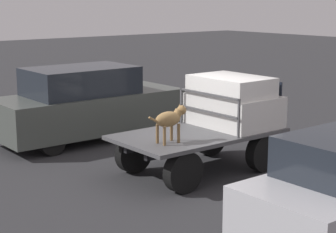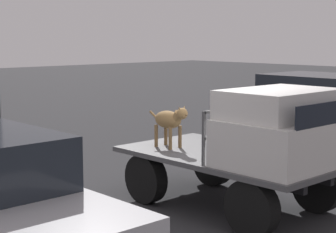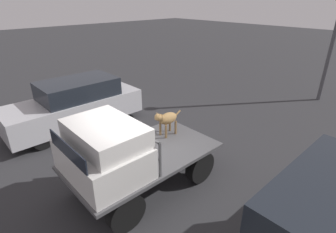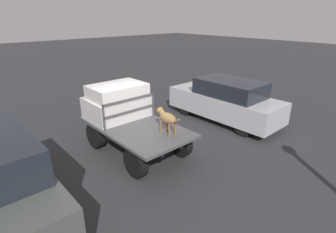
% 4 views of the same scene
% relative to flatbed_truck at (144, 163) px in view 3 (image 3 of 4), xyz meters
% --- Properties ---
extents(ground_plane, '(80.00, 80.00, 0.00)m').
position_rel_flatbed_truck_xyz_m(ground_plane, '(0.00, 0.00, -0.61)').
color(ground_plane, '#2D2D30').
extents(flatbed_truck, '(3.55, 1.95, 0.87)m').
position_rel_flatbed_truck_xyz_m(flatbed_truck, '(0.00, 0.00, 0.00)').
color(flatbed_truck, black).
rests_on(flatbed_truck, ground).
extents(truck_cab, '(1.39, 1.83, 1.10)m').
position_rel_flatbed_truck_xyz_m(truck_cab, '(1.00, 0.00, 0.78)').
color(truck_cab, silver).
rests_on(truck_cab, flatbed_truck).
extents(truck_headboard, '(0.04, 1.83, 0.79)m').
position_rel_flatbed_truck_xyz_m(truck_headboard, '(0.27, 0.00, 0.79)').
color(truck_headboard, '#4C4C4F').
rests_on(truck_headboard, flatbed_truck).
extents(dog, '(0.93, 0.30, 0.74)m').
position_rel_flatbed_truck_xyz_m(dog, '(-1.03, -0.33, 0.73)').
color(dog, brown).
rests_on(dog, flatbed_truck).
extents(parked_sedan, '(4.56, 1.72, 1.68)m').
position_rel_flatbed_truck_xyz_m(parked_sedan, '(-0.24, -4.15, 0.23)').
color(parked_sedan, black).
rests_on(parked_sedan, ground).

